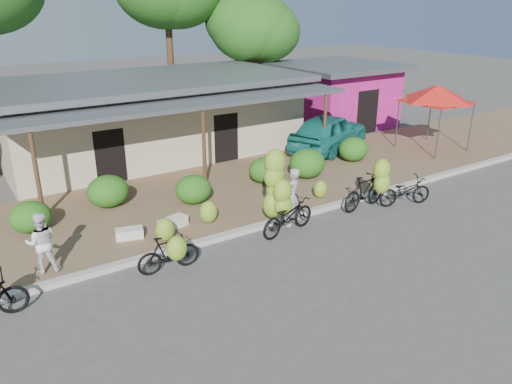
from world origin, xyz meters
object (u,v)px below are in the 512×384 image
tree_near_right (248,26)px  sack_far (129,233)px  bike_left (170,253)px  red_canopy (438,93)px  sack_near (173,223)px  bike_center (282,201)px  vendor (292,197)px  bystander (42,243)px  bike_right (368,188)px  bike_far_right (405,191)px  teal_van (329,132)px

tree_near_right → sack_far: size_ratio=9.16×
bike_left → red_canopy: bearing=-72.0°
sack_near → bike_center: bearing=-32.0°
red_canopy → sack_far: red_canopy is taller
vendor → bystander: 6.92m
bike_right → bystander: (-9.61, 1.36, 0.15)m
bike_far_right → sack_near: bike_far_right is taller
bike_right → bystander: 9.70m
bike_right → sack_near: size_ratio=2.30×
sack_near → bike_right: bearing=-18.2°
tree_near_right → bike_right: size_ratio=3.52×
red_canopy → teal_van: red_canopy is taller
bike_center → bike_right: size_ratio=1.25×
bike_center → vendor: (0.48, 0.15, -0.03)m
sack_near → bystander: bearing=-170.8°
bystander → bike_right: bearing=-172.2°
tree_near_right → red_canopy: bearing=-72.0°
vendor → teal_van: 8.04m
tree_near_right → teal_van: (-0.65, -7.61, -4.16)m
tree_near_right → bike_right: (-3.95, -13.32, -4.35)m
tree_near_right → bike_center: bearing=-118.8°
bike_right → bike_far_right: (1.32, -0.37, -0.26)m
bike_right → teal_van: bearing=-36.7°
bike_center → bike_far_right: bike_center is taller
tree_near_right → bike_right: 14.56m
tree_near_right → bike_center: size_ratio=2.82×
bike_center → teal_van: bearing=-60.1°
bike_left → tree_near_right: bearing=-34.7°
sack_near → tree_near_right: bearing=49.0°
sack_far → teal_van: teal_van is taller
bike_left → bike_center: (3.75, 0.46, 0.37)m
bike_center → bystander: bike_center is taller
bike_right → sack_near: 6.26m
bike_far_right → bystander: 11.07m
bike_right → teal_van: (3.30, 5.71, 0.19)m
bike_far_right → teal_van: 6.41m
red_canopy → teal_van: 4.92m
sack_near → teal_van: size_ratio=0.18×
tree_near_right → bystander: bearing=-138.6°
bike_right → sack_far: size_ratio=2.60×
bike_center → red_canopy: bearing=-83.9°
bike_far_right → bystander: bystander is taller
bike_left → sack_near: 2.41m
bike_right → vendor: 2.78m
bike_far_right → vendor: (-4.07, 0.78, 0.41)m
tree_near_right → bike_center: (-7.18, -13.06, -4.17)m
vendor → bystander: bearing=-38.9°
red_canopy → bike_left: (-14.21, -3.46, -2.06)m
bike_right → bike_center: bearing=78.7°
bike_right → vendor: bike_right is taller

